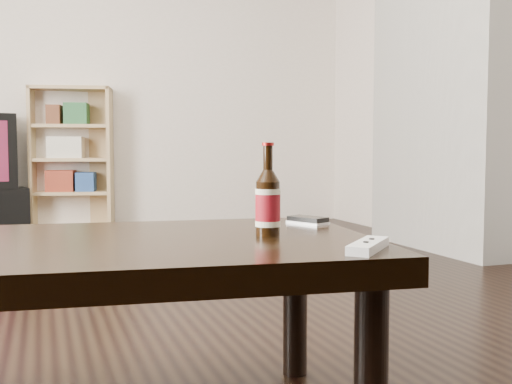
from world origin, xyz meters
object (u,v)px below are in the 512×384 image
object	(u,v)px
beer_bottle	(268,203)
coffee_table	(109,267)
bookshelf	(72,157)
remote	(368,246)
phone	(308,220)

from	to	relation	value
beer_bottle	coffee_table	bearing A→B (deg)	173.01
beer_bottle	bookshelf	bearing A→B (deg)	94.18
coffee_table	bookshelf	bearing A→B (deg)	88.51
bookshelf	coffee_table	xyz separation A→B (m)	(-0.10, -3.67, -0.21)
bookshelf	remote	xyz separation A→B (m)	(0.39, -3.98, -0.14)
coffee_table	remote	distance (m)	0.58
phone	bookshelf	bearing A→B (deg)	72.05
phone	remote	distance (m)	0.45
bookshelf	coffee_table	bearing A→B (deg)	-78.97
bookshelf	remote	bearing A→B (deg)	-71.95
bookshelf	beer_bottle	bearing A→B (deg)	-73.30
bookshelf	beer_bottle	xyz separation A→B (m)	(0.27, -3.71, -0.07)
coffee_table	phone	bearing A→B (deg)	13.24
beer_bottle	phone	bearing A→B (deg)	43.40
beer_bottle	remote	size ratio (longest dim) A/B	1.46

